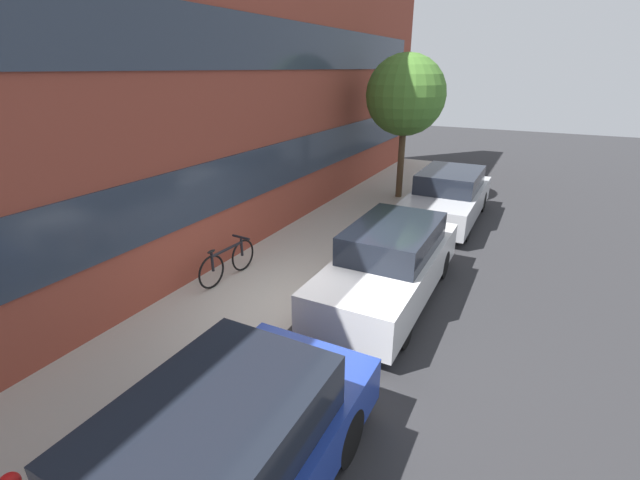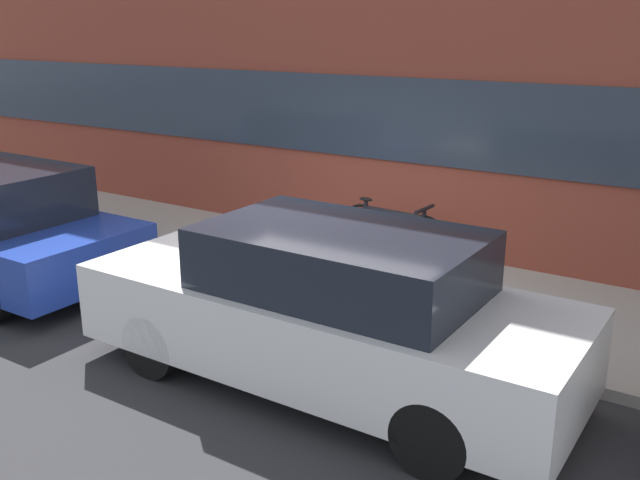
{
  "view_description": "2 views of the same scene",
  "coord_description": "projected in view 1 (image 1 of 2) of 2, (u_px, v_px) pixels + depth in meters",
  "views": [
    {
      "loc": [
        -5.96,
        -3.24,
        4.14
      ],
      "look_at": [
        0.31,
        0.0,
        1.29
      ],
      "focal_mm": 24.0,
      "sensor_mm": 36.0,
      "label": 1
    },
    {
      "loc": [
        4.21,
        -5.85,
        3.09
      ],
      "look_at": [
        0.33,
        0.08,
        0.92
      ],
      "focal_mm": 40.0,
      "sensor_mm": 36.0,
      "label": 2
    }
  ],
  "objects": [
    {
      "name": "ground_plane",
      "position": [
        312.0,
        311.0,
        7.84
      ],
      "size": [
        56.0,
        56.0,
        0.0
      ],
      "primitive_type": "plane",
      "color": "#2B2B2D"
    },
    {
      "name": "sidewalk_strip",
      "position": [
        253.0,
        292.0,
        8.38
      ],
      "size": [
        28.0,
        2.63,
        0.12
      ],
      "color": "#A8A399",
      "rests_on": "ground_plane"
    },
    {
      "name": "rowhouse_facade",
      "position": [
        158.0,
        62.0,
        7.56
      ],
      "size": [
        28.0,
        1.02,
        8.45
      ],
      "color": "brown",
      "rests_on": "ground_plane"
    },
    {
      "name": "parked_car_blue",
      "position": [
        209.0,
        473.0,
        3.89
      ],
      "size": [
        4.36,
        1.76,
        1.43
      ],
      "rotation": [
        0.0,
        0.0,
        3.14
      ],
      "color": "#1E3899",
      "rests_on": "ground_plane"
    },
    {
      "name": "parked_car_white",
      "position": [
        390.0,
        263.0,
        8.07
      ],
      "size": [
        4.42,
        1.63,
        1.46
      ],
      "rotation": [
        0.0,
        0.0,
        3.14
      ],
      "color": "silver",
      "rests_on": "ground_plane"
    },
    {
      "name": "parked_car_silver",
      "position": [
        448.0,
        196.0,
        12.27
      ],
      "size": [
        4.4,
        1.79,
        1.44
      ],
      "rotation": [
        0.0,
        0.0,
        3.14
      ],
      "color": "#B2B5BA",
      "rests_on": "ground_plane"
    },
    {
      "name": "bicycle",
      "position": [
        228.0,
        261.0,
        8.67
      ],
      "size": [
        1.61,
        0.44,
        0.78
      ],
      "rotation": [
        0.0,
        0.0,
        -0.06
      ],
      "color": "black",
      "rests_on": "sidewalk_strip"
    },
    {
      "name": "street_tree",
      "position": [
        406.0,
        96.0,
        13.19
      ],
      "size": [
        2.46,
        2.46,
        4.48
      ],
      "color": "brown",
      "rests_on": "sidewalk_strip"
    }
  ]
}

